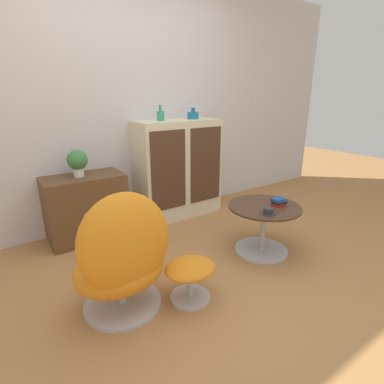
# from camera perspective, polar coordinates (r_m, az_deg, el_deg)

# --- Properties ---
(ground_plane) EXTENTS (12.00, 12.00, 0.00)m
(ground_plane) POSITION_cam_1_polar(r_m,az_deg,el_deg) (2.35, 4.47, -17.55)
(ground_plane) COLOR #A87542
(wall_back) EXTENTS (6.40, 0.06, 2.60)m
(wall_back) POSITION_cam_1_polar(r_m,az_deg,el_deg) (3.30, -13.59, 16.52)
(wall_back) COLOR silver
(wall_back) RESTS_ON ground_plane
(sideboard) EXTENTS (0.97, 0.42, 1.10)m
(sideboard) POSITION_cam_1_polar(r_m,az_deg,el_deg) (3.44, -2.69, 4.40)
(sideboard) COLOR beige
(sideboard) RESTS_ON ground_plane
(tv_console) EXTENTS (0.73, 0.42, 0.63)m
(tv_console) POSITION_cam_1_polar(r_m,az_deg,el_deg) (3.10, -19.51, -2.77)
(tv_console) COLOR brown
(tv_console) RESTS_ON ground_plane
(egg_chair) EXTENTS (0.65, 0.61, 0.84)m
(egg_chair) POSITION_cam_1_polar(r_m,az_deg,el_deg) (1.98, -12.99, -11.94)
(egg_chair) COLOR #B7B7BC
(egg_chair) RESTS_ON ground_plane
(ottoman) EXTENTS (0.36, 0.31, 0.29)m
(ottoman) POSITION_cam_1_polar(r_m,az_deg,el_deg) (2.12, -0.30, -15.15)
(ottoman) COLOR #B7B7BC
(ottoman) RESTS_ON ground_plane
(coffee_table) EXTENTS (0.63, 0.63, 0.44)m
(coffee_table) POSITION_cam_1_polar(r_m,az_deg,el_deg) (2.75, 13.37, -6.01)
(coffee_table) COLOR #B7B7BC
(coffee_table) RESTS_ON ground_plane
(vase_leftmost) EXTENTS (0.08, 0.08, 0.16)m
(vase_leftmost) POSITION_cam_1_polar(r_m,az_deg,el_deg) (3.24, -6.03, 14.31)
(vase_leftmost) COLOR #2D8E6B
(vase_leftmost) RESTS_ON sideboard
(vase_inner_left) EXTENTS (0.13, 0.13, 0.12)m
(vase_inner_left) POSITION_cam_1_polar(r_m,az_deg,el_deg) (3.46, 0.19, 14.44)
(vase_inner_left) COLOR #196699
(vase_inner_left) RESTS_ON sideboard
(potted_plant) EXTENTS (0.18, 0.18, 0.25)m
(potted_plant) POSITION_cam_1_polar(r_m,az_deg,el_deg) (2.97, -20.99, 5.49)
(potted_plant) COLOR silver
(potted_plant) RESTS_ON tv_console
(teacup) EXTENTS (0.13, 0.13, 0.05)m
(teacup) POSITION_cam_1_polar(r_m,az_deg,el_deg) (2.52, 14.32, -3.59)
(teacup) COLOR #2D2D33
(teacup) RESTS_ON coffee_table
(book_stack) EXTENTS (0.13, 0.10, 0.07)m
(book_stack) POSITION_cam_1_polar(r_m,az_deg,el_deg) (2.72, 16.21, -1.81)
(book_stack) COLOR red
(book_stack) RESTS_ON coffee_table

